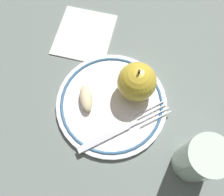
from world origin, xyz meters
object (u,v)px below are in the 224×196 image
(fork, at_px, (122,129))
(drinking_glass, at_px, (199,160))
(plate, at_px, (112,103))
(apple_red_whole, at_px, (137,82))
(apple_slice_front, at_px, (86,98))
(napkin_folded, at_px, (84,34))

(fork, relative_size, drinking_glass, 1.58)
(plate, xyz_separation_m, apple_red_whole, (-0.05, 0.03, 0.04))
(plate, relative_size, drinking_glass, 2.01)
(drinking_glass, bearing_deg, apple_slice_front, -91.46)
(fork, bearing_deg, napkin_folded, 83.04)
(plate, xyz_separation_m, fork, (0.04, 0.04, 0.01))
(plate, height_order, fork, fork)
(apple_slice_front, xyz_separation_m, fork, (0.02, 0.09, -0.01))
(plate, bearing_deg, apple_slice_front, -64.13)
(apple_red_whole, relative_size, napkin_folded, 0.63)
(apple_red_whole, distance_m, drinking_glass, 0.17)
(apple_red_whole, bearing_deg, drinking_glass, 64.74)
(apple_red_whole, height_order, napkin_folded, apple_red_whole)
(apple_slice_front, bearing_deg, fork, 39.86)
(drinking_glass, bearing_deg, fork, -85.68)
(plate, relative_size, apple_red_whole, 2.62)
(apple_slice_front, height_order, fork, apple_slice_front)
(fork, xyz_separation_m, drinking_glass, (-0.01, 0.14, 0.04))
(apple_red_whole, height_order, drinking_glass, drinking_glass)
(apple_red_whole, xyz_separation_m, napkin_folded, (-0.07, -0.16, -0.05))
(plate, height_order, napkin_folded, plate)
(plate, height_order, apple_red_whole, apple_red_whole)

